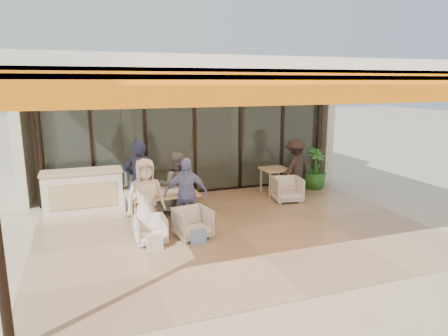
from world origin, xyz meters
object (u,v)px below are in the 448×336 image
at_px(host_counter, 83,191).
at_px(diner_cream, 146,197).
at_px(chair_far_right, 172,196).
at_px(chair_near_left, 151,229).
at_px(side_table, 275,172).
at_px(side_chair, 288,188).
at_px(diner_grey, 176,185).
at_px(diner_navy, 139,181).
at_px(dining_table, 162,195).
at_px(potted_palm, 315,168).
at_px(chair_near_right, 193,222).
at_px(diner_periwinkle, 186,194).
at_px(standing_woman, 295,168).
at_px(chair_far_left, 137,201).

distance_m(host_counter, diner_cream, 2.31).
bearing_deg(chair_far_right, chair_near_left, 83.08).
xyz_separation_m(chair_near_left, side_table, (3.85, 2.32, 0.34)).
relative_size(side_table, side_chair, 1.03).
bearing_deg(diner_grey, diner_navy, 18.23).
height_order(host_counter, diner_navy, diner_navy).
height_order(dining_table, potted_palm, potted_palm).
bearing_deg(chair_near_right, host_counter, 120.11).
bearing_deg(side_table, chair_near_right, -142.36).
bearing_deg(diner_periwinkle, standing_woman, 34.43).
xyz_separation_m(chair_far_right, standing_woman, (3.46, 0.08, 0.43)).
bearing_deg(chair_near_left, standing_woman, 25.23).
bearing_deg(chair_far_left, host_counter, -17.65).
bearing_deg(chair_near_left, chair_far_left, 90.46).
relative_size(chair_far_left, chair_near_right, 0.92).
height_order(chair_far_left, side_table, side_table).
bearing_deg(diner_grey, potted_palm, -148.58).
bearing_deg(chair_near_right, diner_cream, 139.74).
distance_m(chair_near_left, side_table, 4.50).
distance_m(dining_table, chair_near_right, 1.10).
xyz_separation_m(dining_table, diner_cream, (-0.41, -0.46, 0.11)).
relative_size(chair_far_left, standing_woman, 0.39).
xyz_separation_m(chair_far_right, diner_navy, (-0.84, -0.50, 0.57)).
height_order(chair_far_right, diner_periwinkle, diner_periwinkle).
relative_size(chair_near_left, diner_cream, 0.37).
bearing_deg(dining_table, host_counter, 136.95).
bearing_deg(side_table, standing_woman, -36.19).
height_order(standing_woman, potted_palm, standing_woman).
bearing_deg(dining_table, chair_far_right, 65.73).
height_order(chair_far_left, diner_periwinkle, diner_periwinkle).
distance_m(dining_table, side_table, 3.69).
xyz_separation_m(dining_table, chair_far_right, (0.43, 0.94, -0.33)).
relative_size(diner_navy, standing_woman, 1.17).
bearing_deg(dining_table, diner_periwinkle, -46.97).
height_order(diner_cream, potted_palm, diner_cream).
bearing_deg(chair_near_left, dining_table, 67.03).
bearing_deg(host_counter, chair_far_right, -15.37).
height_order(dining_table, chair_far_right, dining_table).
bearing_deg(diner_periwinkle, host_counter, 147.30).
height_order(chair_far_left, chair_near_right, chair_near_right).
bearing_deg(dining_table, chair_near_right, -66.00).
bearing_deg(side_chair, diner_navy, -166.55).
xyz_separation_m(chair_far_left, diner_grey, (0.84, -0.50, 0.45)).
height_order(dining_table, chair_far_left, dining_table).
height_order(diner_navy, potted_palm, diner_navy).
height_order(chair_far_left, diner_navy, diner_navy).
bearing_deg(dining_table, chair_near_left, -113.43).
bearing_deg(potted_palm, diner_cream, -159.72).
height_order(diner_navy, diner_periwinkle, diner_navy).
relative_size(diner_periwinkle, side_table, 2.09).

